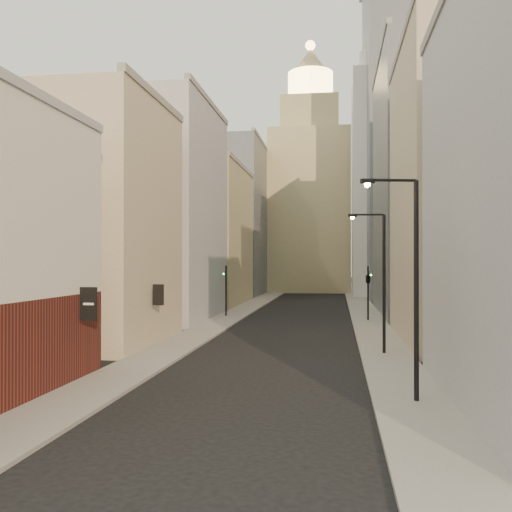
{
  "coord_description": "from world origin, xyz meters",
  "views": [
    {
      "loc": [
        3.65,
        -10.06,
        5.56
      ],
      "look_at": [
        -0.39,
        18.39,
        5.76
      ],
      "focal_mm": 40.0,
      "sensor_mm": 36.0,
      "label": 1
    }
  ],
  "objects_px": {
    "streetlamp_mid": "(380,274)",
    "traffic_light_left": "(226,281)",
    "streetlamp_near": "(411,276)",
    "white_tower": "(379,174)",
    "traffic_light_right": "(368,278)",
    "clock_tower": "(310,192)"
  },
  "relations": [
    {
      "from": "clock_tower",
      "to": "streetlamp_near",
      "type": "height_order",
      "value": "clock_tower"
    },
    {
      "from": "traffic_light_left",
      "to": "traffic_light_right",
      "type": "xyz_separation_m",
      "value": [
        13.45,
        -2.22,
        0.42
      ]
    },
    {
      "from": "clock_tower",
      "to": "traffic_light_right",
      "type": "height_order",
      "value": "clock_tower"
    },
    {
      "from": "streetlamp_mid",
      "to": "traffic_light_left",
      "type": "relative_size",
      "value": 1.65
    },
    {
      "from": "streetlamp_mid",
      "to": "traffic_light_left",
      "type": "height_order",
      "value": "streetlamp_mid"
    },
    {
      "from": "white_tower",
      "to": "traffic_light_right",
      "type": "relative_size",
      "value": 8.3
    },
    {
      "from": "white_tower",
      "to": "traffic_light_right",
      "type": "distance_m",
      "value": 38.95
    },
    {
      "from": "traffic_light_left",
      "to": "streetlamp_near",
      "type": "bearing_deg",
      "value": 97.99
    },
    {
      "from": "clock_tower",
      "to": "traffic_light_right",
      "type": "xyz_separation_m",
      "value": [
        7.44,
        -49.91,
        -13.7
      ]
    },
    {
      "from": "streetlamp_near",
      "to": "traffic_light_right",
      "type": "distance_m",
      "value": 29.64
    },
    {
      "from": "traffic_light_left",
      "to": "traffic_light_right",
      "type": "bearing_deg",
      "value": 155.69
    },
    {
      "from": "clock_tower",
      "to": "traffic_light_right",
      "type": "bearing_deg",
      "value": -81.53
    },
    {
      "from": "white_tower",
      "to": "streetlamp_near",
      "type": "xyz_separation_m",
      "value": [
        -3.54,
        -65.54,
        -13.65
      ]
    },
    {
      "from": "white_tower",
      "to": "streetlamp_mid",
      "type": "relative_size",
      "value": 5.02
    },
    {
      "from": "white_tower",
      "to": "traffic_light_right",
      "type": "xyz_separation_m",
      "value": [
        -3.56,
        -35.91,
        -14.67
      ]
    },
    {
      "from": "clock_tower",
      "to": "streetlamp_mid",
      "type": "height_order",
      "value": "clock_tower"
    },
    {
      "from": "streetlamp_near",
      "to": "streetlamp_mid",
      "type": "distance_m",
      "value": 11.36
    },
    {
      "from": "streetlamp_near",
      "to": "streetlamp_mid",
      "type": "height_order",
      "value": "streetlamp_near"
    },
    {
      "from": "white_tower",
      "to": "streetlamp_near",
      "type": "distance_m",
      "value": 67.04
    },
    {
      "from": "white_tower",
      "to": "traffic_light_left",
      "type": "xyz_separation_m",
      "value": [
        -17.01,
        -33.69,
        -15.09
      ]
    },
    {
      "from": "streetlamp_near",
      "to": "white_tower",
      "type": "bearing_deg",
      "value": 74.42
    },
    {
      "from": "clock_tower",
      "to": "streetlamp_near",
      "type": "bearing_deg",
      "value": -84.64
    }
  ]
}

